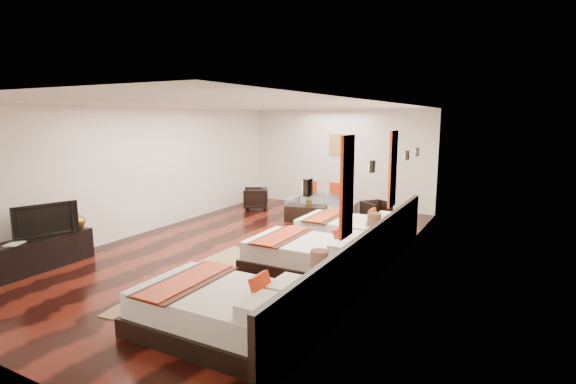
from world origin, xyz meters
The scene contains 30 objects.
floor centered at (0.00, 0.00, 0.00)m, with size 5.50×9.50×0.01m, color black.
ceiling centered at (0.00, 0.00, 2.80)m, with size 5.50×9.50×0.01m, color white.
back_wall centered at (0.00, 4.75, 1.40)m, with size 5.50×0.01×2.80m, color silver.
left_wall centered at (-2.75, 0.00, 1.40)m, with size 0.01×9.50×2.80m, color silver.
right_wall centered at (2.75, 0.00, 1.40)m, with size 0.01×9.50×2.80m, color silver.
headboard_panel centered at (2.71, -0.80, 0.45)m, with size 0.08×6.60×0.90m, color black.
bed_near centered at (1.70, -3.09, 0.29)m, with size 2.20×1.38×0.84m.
bed_mid centered at (1.70, -0.67, 0.28)m, with size 2.15×1.35×0.82m.
bed_far centered at (1.70, 1.18, 0.27)m, with size 2.08×1.31×0.79m.
nightstand_a centered at (2.44, -2.08, 0.31)m, with size 0.44×0.44×0.88m.
nightstand_b centered at (2.45, 0.27, 0.32)m, with size 0.46×0.46×0.90m.
jute_mat_near centered at (0.22, -2.88, 0.01)m, with size 0.75×1.20×0.01m, color olive.
jute_mat_mid centered at (0.05, -0.71, 0.01)m, with size 0.75×1.20×0.01m, color olive.
jute_mat_far centered at (0.20, 1.33, 0.01)m, with size 0.75×1.20×0.01m, color olive.
tv_console centered at (-2.50, -2.76, 0.28)m, with size 0.50×1.80×0.55m, color black.
tv centered at (-2.45, -2.62, 0.84)m, with size 1.02×0.13×0.59m, color black.
book centered at (-2.50, -3.23, 0.56)m, with size 0.22×0.29×0.03m, color black.
figurine centered at (-2.50, -1.99, 0.71)m, with size 0.31×0.31×0.32m, color brown.
sofa centered at (0.01, 3.58, 0.28)m, with size 1.94×0.76×0.57m, color gray.
armchair_left centered at (-1.88, 3.16, 0.30)m, with size 0.65×0.67×0.61m, color black.
armchair_right centered at (1.61, 3.23, 0.27)m, with size 0.58×0.60×0.54m, color black.
coffee_table centered at (0.01, 2.53, 0.20)m, with size 1.00×0.50×0.40m, color black.
table_plant centered at (0.06, 2.61, 0.54)m, with size 0.25×0.22×0.28m, color #25571D.
orange_panel_a centered at (2.73, -1.90, 1.70)m, with size 0.04×0.40×1.30m, color #D86014.
orange_panel_b centered at (2.73, 0.30, 1.70)m, with size 0.04×0.40×1.30m, color #D86014.
sconce_near centered at (2.70, -3.00, 1.85)m, with size 0.07×0.12×0.18m.
sconce_mid centered at (2.70, -0.80, 1.85)m, with size 0.07×0.12×0.18m.
sconce_far centered at (2.70, 1.40, 1.85)m, with size 0.07×0.12×0.18m.
sconce_lounge centered at (2.70, 2.30, 1.85)m, with size 0.07×0.12×0.18m.
gold_artwork centered at (0.00, 4.73, 1.80)m, with size 0.60×0.04×0.60m, color #AD873F.
Camera 1 is at (4.62, -6.98, 2.56)m, focal length 26.95 mm.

